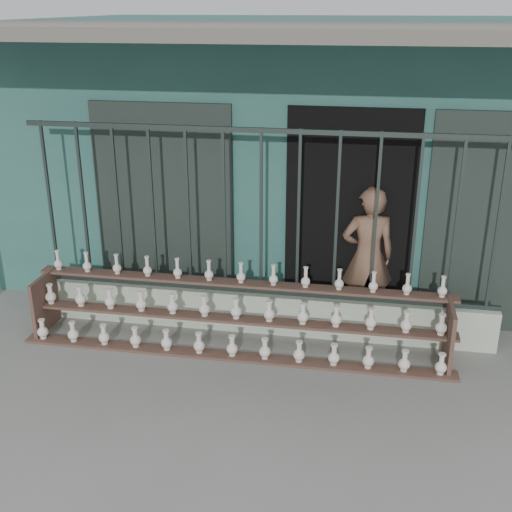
# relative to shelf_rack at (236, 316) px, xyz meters

# --- Properties ---
(ground) EXTENTS (60.00, 60.00, 0.00)m
(ground) POSITION_rel_shelf_rack_xyz_m (0.19, -0.88, -0.36)
(ground) COLOR slate
(workshop_building) EXTENTS (7.40, 6.60, 3.21)m
(workshop_building) POSITION_rel_shelf_rack_xyz_m (0.19, 3.35, 1.26)
(workshop_building) COLOR #2B5B53
(workshop_building) RESTS_ON ground
(parapet_wall) EXTENTS (5.00, 0.20, 0.45)m
(parapet_wall) POSITION_rel_shelf_rack_xyz_m (0.19, 0.42, -0.14)
(parapet_wall) COLOR #B6C8AB
(parapet_wall) RESTS_ON ground
(security_fence) EXTENTS (5.00, 0.04, 1.80)m
(security_fence) POSITION_rel_shelf_rack_xyz_m (0.19, 0.42, 0.99)
(security_fence) COLOR #283330
(security_fence) RESTS_ON parapet_wall
(shelf_rack) EXTENTS (4.50, 0.68, 0.85)m
(shelf_rack) POSITION_rel_shelf_rack_xyz_m (0.00, 0.00, 0.00)
(shelf_rack) COLOR brown
(shelf_rack) RESTS_ON ground
(elderly_woman) EXTENTS (0.64, 0.47, 1.59)m
(elderly_woman) POSITION_rel_shelf_rack_xyz_m (1.31, 0.81, 0.43)
(elderly_woman) COLOR brown
(elderly_woman) RESTS_ON ground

